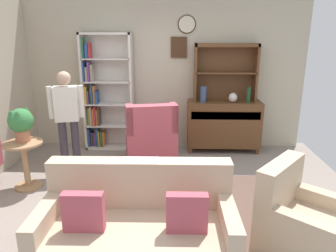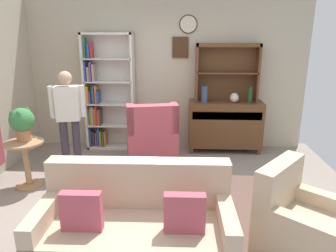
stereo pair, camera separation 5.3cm
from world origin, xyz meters
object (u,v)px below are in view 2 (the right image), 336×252
(couch_floral, at_px, (136,229))
(plant_stand, at_px, (26,159))
(sideboard_hutch, at_px, (227,64))
(bottle_wine, at_px, (250,95))
(bookshelf, at_px, (106,95))
(armchair_floral, at_px, (300,225))
(sideboard, at_px, (225,124))
(vase_tall, at_px, (205,94))
(person_reading, at_px, (68,115))
(vase_round, at_px, (234,98))
(book_stack, at_px, (161,175))
(wingback_chair, at_px, (152,142))
(coffee_table, at_px, (164,179))
(potted_plant_large, at_px, (22,122))

(couch_floral, relative_size, plant_stand, 2.71)
(sideboard_hutch, relative_size, bottle_wine, 3.95)
(bookshelf, height_order, armchair_floral, bookshelf)
(sideboard, relative_size, vase_tall, 4.63)
(bottle_wine, height_order, person_reading, person_reading)
(vase_round, distance_m, bottle_wine, 0.27)
(armchair_floral, xyz_separation_m, person_reading, (-2.89, 1.80, 0.62))
(plant_stand, distance_m, book_stack, 1.98)
(bookshelf, bearing_deg, wingback_chair, -40.88)
(wingback_chair, height_order, coffee_table, wingback_chair)
(sideboard_hutch, xyz_separation_m, vase_tall, (-0.39, -0.19, -0.50))
(couch_floral, bearing_deg, coffee_table, 77.66)
(wingback_chair, bearing_deg, sideboard, 29.01)
(plant_stand, xyz_separation_m, person_reading, (0.44, 0.57, 0.50))
(sideboard, bearing_deg, couch_floral, -112.13)
(coffee_table, bearing_deg, armchair_floral, -30.35)
(bookshelf, height_order, vase_round, bookshelf)
(armchair_floral, xyz_separation_m, wingback_chair, (-1.66, 2.08, 0.09))
(potted_plant_large, bearing_deg, bottle_wine, 22.87)
(bookshelf, bearing_deg, potted_plant_large, -116.11)
(wingback_chair, relative_size, person_reading, 0.67)
(wingback_chair, bearing_deg, armchair_floral, -51.43)
(vase_tall, bearing_deg, couch_floral, -105.75)
(sideboard_hutch, bearing_deg, potted_plant_large, -151.42)
(bottle_wine, xyz_separation_m, couch_floral, (-1.59, -2.86, -0.75))
(book_stack, bearing_deg, bookshelf, 118.16)
(bookshelf, distance_m, book_stack, 2.49)
(book_stack, bearing_deg, coffee_table, 63.89)
(sideboard_hutch, xyz_separation_m, vase_round, (0.13, -0.18, -0.55))
(bookshelf, height_order, wingback_chair, bookshelf)
(wingback_chair, bearing_deg, coffee_table, -77.61)
(couch_floral, bearing_deg, sideboard_hutch, 68.59)
(couch_floral, bearing_deg, person_reading, 123.45)
(sideboard, xyz_separation_m, armchair_floral, (0.39, -2.78, -0.22))
(coffee_table, bearing_deg, wingback_chair, 102.39)
(vase_round, xyz_separation_m, potted_plant_large, (-3.08, -1.43, -0.07))
(sideboard, distance_m, coffee_table, 2.21)
(couch_floral, relative_size, wingback_chair, 1.72)
(sideboard, relative_size, sideboard_hutch, 1.18)
(couch_floral, xyz_separation_m, armchair_floral, (1.59, 0.17, -0.02))
(vase_tall, height_order, potted_plant_large, vase_tall)
(sideboard_hutch, distance_m, potted_plant_large, 3.42)
(vase_tall, xyz_separation_m, armchair_floral, (0.78, -2.70, -0.77))
(sideboard_hutch, bearing_deg, person_reading, -156.42)
(sideboard, bearing_deg, coffee_table, -116.54)
(couch_floral, xyz_separation_m, coffee_table, (0.21, 0.97, 0.04))
(couch_floral, xyz_separation_m, person_reading, (-1.30, 1.97, 0.59))
(sideboard_hutch, bearing_deg, book_stack, -115.35)
(plant_stand, relative_size, potted_plant_large, 1.46)
(couch_floral, xyz_separation_m, potted_plant_large, (-1.75, 1.45, 0.62))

